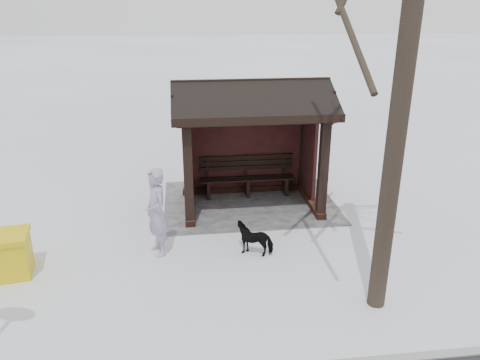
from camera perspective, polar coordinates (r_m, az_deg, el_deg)
name	(u,v)px	position (r m, az deg, el deg)	size (l,w,h in m)	color
ground	(250,205)	(11.54, 1.29, -3.11)	(120.00, 120.00, 0.00)	white
trampled_patch	(249,202)	(11.72, 1.15, -2.67)	(4.20, 3.20, 0.02)	gray
bus_shelter	(250,118)	(10.99, 1.26, 7.59)	(3.60, 2.40, 3.09)	#3A1E15
pedestrian	(156,212)	(9.21, -10.15, -3.90)	(0.65, 0.43, 1.78)	#9E93AC
dog	(255,238)	(9.35, 1.84, -7.05)	(0.35, 0.76, 0.65)	black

